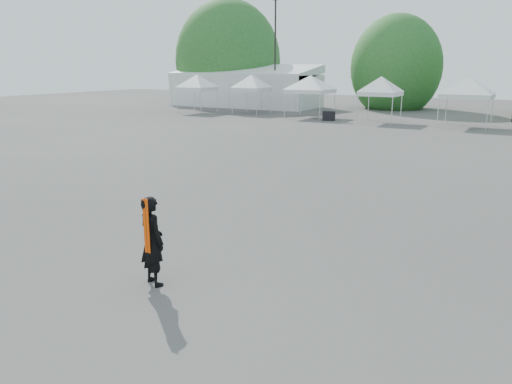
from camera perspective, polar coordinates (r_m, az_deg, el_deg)
The scene contains 12 objects.
ground at distance 11.59m, azimuth 1.77°, elevation -6.25°, with size 120.00×120.00×0.00m, color #474442.
marquee at distance 52.22m, azimuth -1.27°, elevation 11.92°, with size 15.00×6.25×4.23m.
light_pole_west at distance 49.36m, azimuth 2.21°, elevation 16.19°, with size 0.60×0.25×10.30m.
tree_far_w at distance 56.86m, azimuth -3.22°, elevation 14.67°, with size 4.80×4.80×7.30m.
tree_mid_w at distance 51.28m, azimuth 15.70°, elevation 13.56°, with size 4.16×4.16×6.33m.
tent_a at distance 45.62m, azimuth -6.77°, elevation 12.86°, with size 3.87×3.87×3.88m.
tent_b at distance 44.50m, azimuth -0.51°, elevation 12.92°, with size 3.78×3.78×3.88m.
tent_c at distance 41.26m, azimuth 6.25°, elevation 12.74°, with size 4.61×4.61×3.88m.
tent_d at distance 38.34m, azimuth 14.13°, elevation 12.30°, with size 3.84×3.84×3.88m.
tent_e at distance 37.25m, azimuth 23.13°, elevation 11.57°, with size 4.58×4.58×3.88m.
man at distance 9.60m, azimuth -11.78°, elevation -5.47°, with size 0.74×0.61×1.73m.
crate_west at distance 38.90m, azimuth 8.33°, elevation 8.61°, with size 0.92×0.71×0.71m, color black.
Camera 1 is at (5.13, -9.57, 4.05)m, focal length 35.00 mm.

